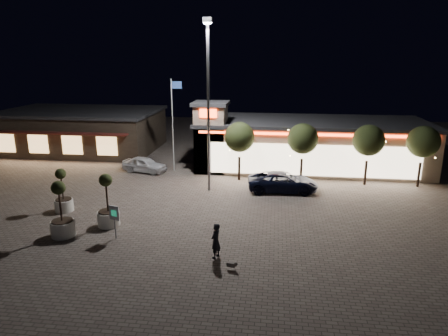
# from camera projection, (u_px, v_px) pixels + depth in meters

# --- Properties ---
(ground) EXTENTS (90.00, 90.00, 0.00)m
(ground) POSITION_uv_depth(u_px,v_px,m) (152.00, 233.00, 22.92)
(ground) COLOR #645951
(ground) RESTS_ON ground
(retail_building) EXTENTS (20.40, 8.40, 6.10)m
(retail_building) POSITION_uv_depth(u_px,v_px,m) (304.00, 143.00, 36.24)
(retail_building) COLOR gray
(retail_building) RESTS_ON ground
(restaurant_building) EXTENTS (16.40, 11.00, 4.30)m
(restaurant_building) POSITION_uv_depth(u_px,v_px,m) (81.00, 130.00, 43.15)
(restaurant_building) COLOR #382D23
(restaurant_building) RESTS_ON ground
(floodlight_pole) EXTENTS (0.60, 0.40, 12.38)m
(floodlight_pole) POSITION_uv_depth(u_px,v_px,m) (208.00, 97.00, 28.42)
(floodlight_pole) COLOR gray
(floodlight_pole) RESTS_ON ground
(flagpole) EXTENTS (0.95, 0.10, 8.00)m
(flagpole) POSITION_uv_depth(u_px,v_px,m) (173.00, 118.00, 34.29)
(flagpole) COLOR white
(flagpole) RESTS_ON ground
(string_tree_a) EXTENTS (2.42, 2.42, 4.79)m
(string_tree_a) POSITION_uv_depth(u_px,v_px,m) (240.00, 137.00, 31.96)
(string_tree_a) COLOR #332319
(string_tree_a) RESTS_ON ground
(string_tree_b) EXTENTS (2.42, 2.42, 4.79)m
(string_tree_b) POSITION_uv_depth(u_px,v_px,m) (303.00, 139.00, 31.34)
(string_tree_b) COLOR #332319
(string_tree_b) RESTS_ON ground
(string_tree_c) EXTENTS (2.42, 2.42, 4.79)m
(string_tree_c) POSITION_uv_depth(u_px,v_px,m) (369.00, 141.00, 30.72)
(string_tree_c) COLOR #332319
(string_tree_c) RESTS_ON ground
(string_tree_d) EXTENTS (2.42, 2.42, 4.79)m
(string_tree_d) POSITION_uv_depth(u_px,v_px,m) (423.00, 142.00, 30.23)
(string_tree_d) COLOR #332319
(string_tree_d) RESTS_ON ground
(pickup_truck) EXTENTS (5.38, 2.76, 1.45)m
(pickup_truck) POSITION_uv_depth(u_px,v_px,m) (283.00, 182.00, 29.95)
(pickup_truck) COLOR black
(pickup_truck) RESTS_ON ground
(white_sedan) EXTENTS (4.24, 2.53, 1.35)m
(white_sedan) POSITION_uv_depth(u_px,v_px,m) (144.00, 164.00, 34.95)
(white_sedan) COLOR silver
(white_sedan) RESTS_ON ground
(pedestrian) EXTENTS (0.66, 0.78, 1.83)m
(pedestrian) POSITION_uv_depth(u_px,v_px,m) (216.00, 241.00, 19.95)
(pedestrian) COLOR black
(pedestrian) RESTS_ON ground
(dog) EXTENTS (0.53, 0.24, 0.28)m
(dog) POSITION_uv_depth(u_px,v_px,m) (233.00, 264.00, 18.94)
(dog) COLOR #59514C
(dog) RESTS_ON ground
(planter_left) EXTENTS (1.18, 1.18, 2.89)m
(planter_left) POSITION_uv_depth(u_px,v_px,m) (63.00, 198.00, 26.02)
(planter_left) COLOR silver
(planter_left) RESTS_ON ground
(planter_mid) EXTENTS (1.32, 1.32, 3.25)m
(planter_mid) POSITION_uv_depth(u_px,v_px,m) (62.00, 219.00, 22.36)
(planter_mid) COLOR silver
(planter_mid) RESTS_ON ground
(planter_right) EXTENTS (1.32, 1.32, 3.24)m
(planter_right) POSITION_uv_depth(u_px,v_px,m) (108.00, 210.00, 23.75)
(planter_right) COLOR silver
(planter_right) RESTS_ON ground
(valet_sign) EXTENTS (0.62, 0.25, 1.93)m
(valet_sign) POSITION_uv_depth(u_px,v_px,m) (114.00, 216.00, 21.94)
(valet_sign) COLOR gray
(valet_sign) RESTS_ON ground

